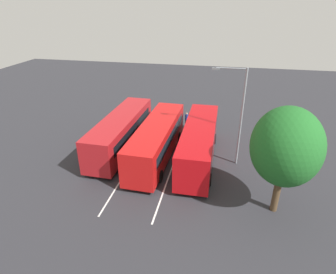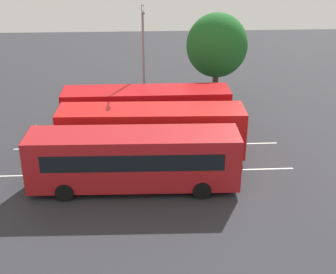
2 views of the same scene
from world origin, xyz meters
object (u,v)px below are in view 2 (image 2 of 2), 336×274
bus_far_left (146,110)px  bus_center_left (151,131)px  pedestrian (37,135)px  street_lamp (143,56)px  depot_tree (217,46)px  bus_center_right (133,159)px

bus_far_left → bus_center_left: 3.56m
pedestrian → street_lamp: 9.10m
bus_center_left → street_lamp: 7.12m
street_lamp → depot_tree: size_ratio=1.13×
bus_far_left → bus_center_left: size_ratio=0.99×
bus_far_left → bus_center_right: (0.77, 7.11, 0.00)m
bus_far_left → pedestrian: size_ratio=6.76×
bus_far_left → pedestrian: bus_far_left is taller
bus_center_left → bus_far_left: bearing=-84.1°
bus_center_right → pedestrian: bearing=-38.9°
street_lamp → bus_far_left: bearing=1.0°
bus_center_right → bus_center_left: bearing=-104.3°
bus_far_left → depot_tree: size_ratio=1.53×
street_lamp → depot_tree: (-5.51, -2.56, 0.05)m
bus_far_left → bus_center_right: 7.15m
pedestrian → street_lamp: size_ratio=0.20×
bus_far_left → bus_center_left: (-0.24, 3.55, 0.00)m
bus_center_right → street_lamp: street_lamp is taller
street_lamp → bus_center_left: bearing=2.2°
bus_far_left → street_lamp: 4.13m
street_lamp → depot_tree: 6.07m
bus_center_left → depot_tree: size_ratio=1.54×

